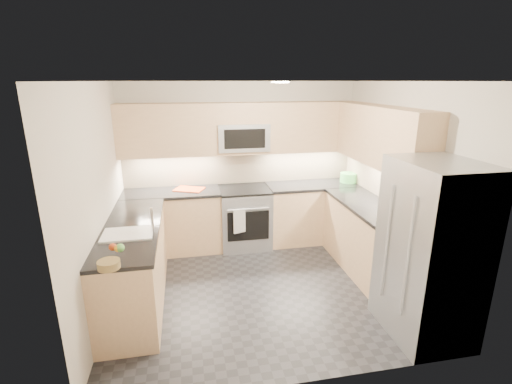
# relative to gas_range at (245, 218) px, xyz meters

# --- Properties ---
(floor) EXTENTS (3.60, 3.20, 0.00)m
(floor) POSITION_rel_gas_range_xyz_m (0.00, -1.28, -0.46)
(floor) COLOR black
(floor) RESTS_ON ground
(ceiling) EXTENTS (3.60, 3.20, 0.02)m
(ceiling) POSITION_rel_gas_range_xyz_m (0.00, -1.28, 2.04)
(ceiling) COLOR beige
(ceiling) RESTS_ON wall_back
(wall_back) EXTENTS (3.60, 0.02, 2.50)m
(wall_back) POSITION_rel_gas_range_xyz_m (0.00, 0.32, 0.79)
(wall_back) COLOR beige
(wall_back) RESTS_ON floor
(wall_front) EXTENTS (3.60, 0.02, 2.50)m
(wall_front) POSITION_rel_gas_range_xyz_m (0.00, -2.88, 0.79)
(wall_front) COLOR beige
(wall_front) RESTS_ON floor
(wall_left) EXTENTS (0.02, 3.20, 2.50)m
(wall_left) POSITION_rel_gas_range_xyz_m (-1.80, -1.28, 0.79)
(wall_left) COLOR beige
(wall_left) RESTS_ON floor
(wall_right) EXTENTS (0.02, 3.20, 2.50)m
(wall_right) POSITION_rel_gas_range_xyz_m (1.80, -1.28, 0.79)
(wall_right) COLOR beige
(wall_right) RESTS_ON floor
(base_cab_back_left) EXTENTS (1.42, 0.60, 0.90)m
(base_cab_back_left) POSITION_rel_gas_range_xyz_m (-1.09, 0.02, -0.01)
(base_cab_back_left) COLOR #DBB284
(base_cab_back_left) RESTS_ON floor
(base_cab_back_right) EXTENTS (1.42, 0.60, 0.90)m
(base_cab_back_right) POSITION_rel_gas_range_xyz_m (1.09, 0.02, -0.01)
(base_cab_back_right) COLOR #DBB284
(base_cab_back_right) RESTS_ON floor
(base_cab_right) EXTENTS (0.60, 1.70, 0.90)m
(base_cab_right) POSITION_rel_gas_range_xyz_m (1.50, -1.12, -0.01)
(base_cab_right) COLOR #DBB284
(base_cab_right) RESTS_ON floor
(base_cab_peninsula) EXTENTS (0.60, 2.00, 0.90)m
(base_cab_peninsula) POSITION_rel_gas_range_xyz_m (-1.50, -1.28, -0.01)
(base_cab_peninsula) COLOR #DBB284
(base_cab_peninsula) RESTS_ON floor
(countertop_back_left) EXTENTS (1.42, 0.63, 0.04)m
(countertop_back_left) POSITION_rel_gas_range_xyz_m (-1.09, 0.02, 0.47)
(countertop_back_left) COLOR black
(countertop_back_left) RESTS_ON base_cab_back_left
(countertop_back_right) EXTENTS (1.42, 0.63, 0.04)m
(countertop_back_right) POSITION_rel_gas_range_xyz_m (1.09, 0.02, 0.47)
(countertop_back_right) COLOR black
(countertop_back_right) RESTS_ON base_cab_back_right
(countertop_right) EXTENTS (0.63, 1.70, 0.04)m
(countertop_right) POSITION_rel_gas_range_xyz_m (1.50, -1.12, 0.47)
(countertop_right) COLOR black
(countertop_right) RESTS_ON base_cab_right
(countertop_peninsula) EXTENTS (0.63, 2.00, 0.04)m
(countertop_peninsula) POSITION_rel_gas_range_xyz_m (-1.50, -1.28, 0.47)
(countertop_peninsula) COLOR black
(countertop_peninsula) RESTS_ON base_cab_peninsula
(upper_cab_back) EXTENTS (3.60, 0.35, 0.75)m
(upper_cab_back) POSITION_rel_gas_range_xyz_m (0.00, 0.15, 1.37)
(upper_cab_back) COLOR #DBB284
(upper_cab_back) RESTS_ON wall_back
(upper_cab_right) EXTENTS (0.35, 1.95, 0.75)m
(upper_cab_right) POSITION_rel_gas_range_xyz_m (1.62, -1.00, 1.37)
(upper_cab_right) COLOR #DBB284
(upper_cab_right) RESTS_ON wall_right
(backsplash_back) EXTENTS (3.60, 0.01, 0.51)m
(backsplash_back) POSITION_rel_gas_range_xyz_m (0.00, 0.32, 0.74)
(backsplash_back) COLOR #C9B191
(backsplash_back) RESTS_ON wall_back
(backsplash_right) EXTENTS (0.01, 2.30, 0.51)m
(backsplash_right) POSITION_rel_gas_range_xyz_m (1.80, -0.82, 0.74)
(backsplash_right) COLOR #C9B191
(backsplash_right) RESTS_ON wall_right
(gas_range) EXTENTS (0.76, 0.65, 0.91)m
(gas_range) POSITION_rel_gas_range_xyz_m (0.00, 0.00, 0.00)
(gas_range) COLOR #95979C
(gas_range) RESTS_ON floor
(range_cooktop) EXTENTS (0.76, 0.65, 0.03)m
(range_cooktop) POSITION_rel_gas_range_xyz_m (0.00, 0.00, 0.46)
(range_cooktop) COLOR black
(range_cooktop) RESTS_ON gas_range
(oven_door_glass) EXTENTS (0.62, 0.02, 0.45)m
(oven_door_glass) POSITION_rel_gas_range_xyz_m (0.00, -0.33, -0.01)
(oven_door_glass) COLOR black
(oven_door_glass) RESTS_ON gas_range
(oven_handle) EXTENTS (0.60, 0.02, 0.02)m
(oven_handle) POSITION_rel_gas_range_xyz_m (0.00, -0.35, 0.26)
(oven_handle) COLOR #B2B5BA
(oven_handle) RESTS_ON gas_range
(microwave) EXTENTS (0.76, 0.40, 0.40)m
(microwave) POSITION_rel_gas_range_xyz_m (0.00, 0.12, 1.24)
(microwave) COLOR #A0A3A8
(microwave) RESTS_ON upper_cab_back
(microwave_door) EXTENTS (0.60, 0.01, 0.28)m
(microwave_door) POSITION_rel_gas_range_xyz_m (0.00, -0.08, 1.24)
(microwave_door) COLOR black
(microwave_door) RESTS_ON microwave
(refrigerator) EXTENTS (0.70, 0.90, 1.80)m
(refrigerator) POSITION_rel_gas_range_xyz_m (1.45, -2.43, 0.45)
(refrigerator) COLOR #93969A
(refrigerator) RESTS_ON floor
(fridge_handle_left) EXTENTS (0.02, 0.02, 1.20)m
(fridge_handle_left) POSITION_rel_gas_range_xyz_m (1.08, -2.61, 0.49)
(fridge_handle_left) COLOR #B2B5BA
(fridge_handle_left) RESTS_ON refrigerator
(fridge_handle_right) EXTENTS (0.02, 0.02, 1.20)m
(fridge_handle_right) POSITION_rel_gas_range_xyz_m (1.08, -2.25, 0.49)
(fridge_handle_right) COLOR #B2B5BA
(fridge_handle_right) RESTS_ON refrigerator
(sink_basin) EXTENTS (0.52, 0.38, 0.16)m
(sink_basin) POSITION_rel_gas_range_xyz_m (-1.50, -1.53, 0.42)
(sink_basin) COLOR white
(sink_basin) RESTS_ON base_cab_peninsula
(faucet) EXTENTS (0.03, 0.03, 0.28)m
(faucet) POSITION_rel_gas_range_xyz_m (-1.24, -1.53, 0.62)
(faucet) COLOR silver
(faucet) RESTS_ON countertop_peninsula
(utensil_bowl) EXTENTS (0.28, 0.28, 0.15)m
(utensil_bowl) POSITION_rel_gas_range_xyz_m (1.69, 0.02, 0.56)
(utensil_bowl) COLOR #53C355
(utensil_bowl) RESTS_ON countertop_back_right
(cutting_board) EXTENTS (0.50, 0.44, 0.01)m
(cutting_board) POSITION_rel_gas_range_xyz_m (-0.83, 0.07, 0.49)
(cutting_board) COLOR red
(cutting_board) RESTS_ON countertop_back_left
(fruit_basket) EXTENTS (0.20, 0.20, 0.07)m
(fruit_basket) POSITION_rel_gas_range_xyz_m (-1.56, -2.26, 0.52)
(fruit_basket) COLOR olive
(fruit_basket) RESTS_ON countertop_peninsula
(fruit_apple) EXTENTS (0.07, 0.07, 0.07)m
(fruit_apple) POSITION_rel_gas_range_xyz_m (-1.55, -2.07, 0.60)
(fruit_apple) COLOR #A53612
(fruit_apple) RESTS_ON fruit_basket
(fruit_pear) EXTENTS (0.08, 0.08, 0.08)m
(fruit_pear) POSITION_rel_gas_range_xyz_m (-1.48, -2.10, 0.60)
(fruit_pear) COLOR #5CAC49
(fruit_pear) RESTS_ON fruit_basket
(dish_towel_check) EXTENTS (0.18, 0.08, 0.36)m
(dish_towel_check) POSITION_rel_gas_range_xyz_m (-0.14, -0.37, 0.10)
(dish_towel_check) COLOR silver
(dish_towel_check) RESTS_ON oven_handle
(fruit_orange) EXTENTS (0.07, 0.07, 0.07)m
(fruit_orange) POSITION_rel_gas_range_xyz_m (-1.50, -2.10, 0.60)
(fruit_orange) COLOR #F3A41B
(fruit_orange) RESTS_ON fruit_basket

